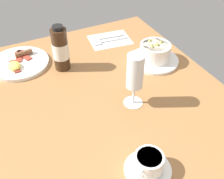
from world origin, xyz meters
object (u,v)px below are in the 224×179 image
(porridge_bowl, at_px, (155,54))
(breakfast_plate, at_px, (19,63))
(wine_glass, at_px, (135,74))
(cutlery_setting, at_px, (109,40))
(sauce_bottle_brown, at_px, (61,49))
(coffee_cup, at_px, (148,164))

(porridge_bowl, height_order, breakfast_plate, porridge_bowl)
(wine_glass, distance_m, breakfast_plate, 0.52)
(cutlery_setting, distance_m, sauce_bottle_brown, 0.30)
(cutlery_setting, relative_size, wine_glass, 1.03)
(sauce_bottle_brown, relative_size, breakfast_plate, 0.78)
(cutlery_setting, xyz_separation_m, coffee_cup, (-0.67, 0.21, 0.02))
(coffee_cup, xyz_separation_m, breakfast_plate, (0.65, 0.21, -0.02))
(porridge_bowl, xyz_separation_m, cutlery_setting, (0.24, 0.09, -0.04))
(cutlery_setting, relative_size, sauce_bottle_brown, 1.07)
(coffee_cup, relative_size, sauce_bottle_brown, 0.70)
(cutlery_setting, distance_m, coffee_cup, 0.70)
(wine_glass, bearing_deg, sauce_bottle_brown, 26.31)
(cutlery_setting, xyz_separation_m, sauce_bottle_brown, (-0.11, 0.26, 0.08))
(coffee_cup, bearing_deg, sauce_bottle_brown, 5.44)
(cutlery_setting, bearing_deg, porridge_bowl, -159.09)
(sauce_bottle_brown, bearing_deg, coffee_cup, -174.56)
(cutlery_setting, height_order, sauce_bottle_brown, sauce_bottle_brown)
(porridge_bowl, xyz_separation_m, wine_glass, (-0.18, 0.20, 0.09))
(porridge_bowl, bearing_deg, sauce_bottle_brown, 70.68)
(coffee_cup, distance_m, wine_glass, 0.29)
(sauce_bottle_brown, xyz_separation_m, breakfast_plate, (0.10, 0.15, -0.08))
(sauce_bottle_brown, distance_m, breakfast_plate, 0.20)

